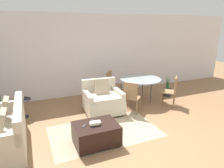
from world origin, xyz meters
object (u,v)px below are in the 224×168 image
object	(u,v)px
dining_chair_near_right	(172,89)
dining_chair_far_left	(112,83)
couch	(4,133)
armchair	(103,100)
picture_frame	(21,97)
potted_plant_small	(167,90)
tv_remote_secondary	(84,126)
book_stack	(95,124)
dining_chair_near_left	(132,95)
tv_remote_primary	(92,121)
potted_plant	(1,111)
ottoman	(96,133)
side_table	(22,105)
dining_table	(140,81)

from	to	relation	value
dining_chair_near_right	dining_chair_far_left	bearing A→B (deg)	135.00
couch	armchair	world-z (taller)	armchair
picture_frame	potted_plant_small	size ratio (longest dim) A/B	0.23
tv_remote_secondary	dining_chair_near_right	bearing A→B (deg)	19.17
book_stack	dining_chair_near_left	size ratio (longest dim) A/B	0.26
dining_chair_far_left	dining_chair_near_right	bearing A→B (deg)	-45.00
couch	dining_chair_near_right	distance (m)	4.49
book_stack	potted_plant_small	distance (m)	3.78
tv_remote_primary	dining_chair_near_left	size ratio (longest dim) A/B	0.18
potted_plant	potted_plant_small	bearing A→B (deg)	-1.45
tv_remote_secondary	potted_plant	bearing A→B (deg)	130.23
ottoman	side_table	size ratio (longest dim) A/B	1.73
tv_remote_primary	tv_remote_secondary	size ratio (longest dim) A/B	1.11
side_table	potted_plant_small	bearing A→B (deg)	-1.11
potted_plant	side_table	bearing A→B (deg)	-4.49
dining_chair_near_left	ottoman	bearing A→B (deg)	-142.54
dining_chair_far_left	dining_chair_near_left	bearing A→B (deg)	-90.00
armchair	ottoman	world-z (taller)	armchair
potted_plant	ottoman	bearing A→B (deg)	-46.35
armchair	dining_chair_near_left	world-z (taller)	armchair
dining_chair_near_left	dining_chair_far_left	bearing A→B (deg)	90.00
couch	dining_chair_far_left	world-z (taller)	dining_chair_far_left
potted_plant	picture_frame	size ratio (longest dim) A/B	7.00
ottoman	dining_chair_near_left	size ratio (longest dim) A/B	0.98
book_stack	side_table	bearing A→B (deg)	124.58
dining_table	tv_remote_secondary	bearing A→B (deg)	-143.33
picture_frame	dining_chair_near_left	bearing A→B (deg)	-17.50
ottoman	tv_remote_secondary	xyz separation A→B (m)	(-0.24, 0.03, 0.21)
tv_remote_secondary	dining_chair_far_left	size ratio (longest dim) A/B	0.16
side_table	dining_chair_near_left	distance (m)	2.91
tv_remote_primary	side_table	bearing A→B (deg)	126.99
armchair	tv_remote_primary	distance (m)	1.46
potted_plant	dining_chair_near_right	world-z (taller)	potted_plant
tv_remote_primary	dining_chair_near_right	bearing A→B (deg)	17.94
armchair	dining_chair_far_left	size ratio (longest dim) A/B	1.16
potted_plant	dining_chair_far_left	xyz separation A→B (m)	(3.29, 0.45, 0.27)
couch	dining_chair_far_left	xyz separation A→B (m)	(3.10, 1.79, 0.21)
armchair	side_table	xyz separation A→B (m)	(-2.06, 0.52, 0.00)
ottoman	book_stack	bearing A→B (deg)	-139.89
tv_remote_primary	dining_chair_far_left	world-z (taller)	dining_chair_far_left
armchair	picture_frame	size ratio (longest dim) A/B	6.27
couch	picture_frame	world-z (taller)	couch
ottoman	armchair	bearing A→B (deg)	64.41
dining_chair_far_left	potted_plant	bearing A→B (deg)	-172.21
tv_remote_secondary	dining_chair_near_left	bearing A→B (deg)	32.54
armchair	potted_plant_small	size ratio (longest dim) A/B	1.45
armchair	tv_remote_secondary	world-z (taller)	armchair
book_stack	side_table	size ratio (longest dim) A/B	0.46
armchair	ottoman	bearing A→B (deg)	-115.59
dining_chair_far_left	book_stack	bearing A→B (deg)	-120.05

